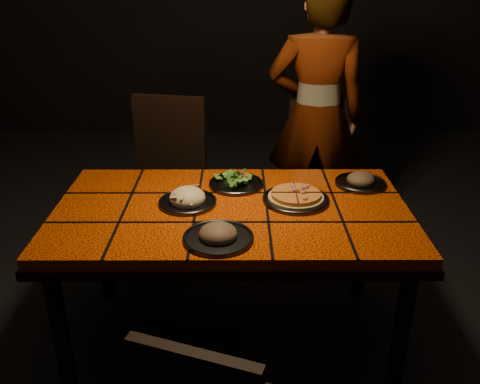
{
  "coord_description": "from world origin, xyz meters",
  "views": [
    {
      "loc": [
        0.03,
        -2.07,
        1.77
      ],
      "look_at": [
        0.04,
        0.01,
        0.82
      ],
      "focal_mm": 38.0,
      "sensor_mm": 36.0,
      "label": 1
    }
  ],
  "objects_px": {
    "chair_far_right": "(323,165)",
    "plate_pizza": "(296,198)",
    "plate_pasta": "(188,199)",
    "dining_table": "(232,222)",
    "chair_far_left": "(166,169)",
    "diner": "(316,117)"
  },
  "relations": [
    {
      "from": "chair_far_right",
      "to": "plate_pizza",
      "type": "relative_size",
      "value": 3.11
    },
    {
      "from": "chair_far_right",
      "to": "plate_pasta",
      "type": "relative_size",
      "value": 3.61
    },
    {
      "from": "dining_table",
      "to": "plate_pizza",
      "type": "distance_m",
      "value": 0.32
    },
    {
      "from": "chair_far_left",
      "to": "plate_pasta",
      "type": "bearing_deg",
      "value": -63.7
    },
    {
      "from": "dining_table",
      "to": "chair_far_right",
      "type": "xyz_separation_m",
      "value": [
        0.58,
        1.02,
        -0.12
      ]
    },
    {
      "from": "plate_pasta",
      "to": "chair_far_left",
      "type": "bearing_deg",
      "value": 104.72
    },
    {
      "from": "chair_far_right",
      "to": "plate_pasta",
      "type": "distance_m",
      "value": 1.29
    },
    {
      "from": "dining_table",
      "to": "plate_pasta",
      "type": "xyz_separation_m",
      "value": [
        -0.2,
        0.03,
        0.1
      ]
    },
    {
      "from": "chair_far_right",
      "to": "dining_table",
      "type": "bearing_deg",
      "value": -127.17
    },
    {
      "from": "diner",
      "to": "plate_pizza",
      "type": "relative_size",
      "value": 5.55
    },
    {
      "from": "chair_far_left",
      "to": "chair_far_right",
      "type": "distance_m",
      "value": 1.02
    },
    {
      "from": "chair_far_right",
      "to": "diner",
      "type": "xyz_separation_m",
      "value": [
        -0.06,
        0.05,
        0.31
      ]
    },
    {
      "from": "dining_table",
      "to": "chair_far_right",
      "type": "distance_m",
      "value": 1.19
    },
    {
      "from": "diner",
      "to": "dining_table",
      "type": "bearing_deg",
      "value": 69.33
    },
    {
      "from": "plate_pasta",
      "to": "dining_table",
      "type": "bearing_deg",
      "value": -8.69
    },
    {
      "from": "chair_far_left",
      "to": "plate_pizza",
      "type": "bearing_deg",
      "value": -36.89
    },
    {
      "from": "chair_far_right",
      "to": "plate_pasta",
      "type": "height_order",
      "value": "chair_far_right"
    },
    {
      "from": "dining_table",
      "to": "chair_far_right",
      "type": "bearing_deg",
      "value": 60.29
    },
    {
      "from": "chair_far_left",
      "to": "diner",
      "type": "bearing_deg",
      "value": 23.76
    },
    {
      "from": "dining_table",
      "to": "chair_far_right",
      "type": "height_order",
      "value": "chair_far_right"
    },
    {
      "from": "dining_table",
      "to": "plate_pizza",
      "type": "bearing_deg",
      "value": 10.96
    },
    {
      "from": "diner",
      "to": "plate_pizza",
      "type": "height_order",
      "value": "diner"
    }
  ]
}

